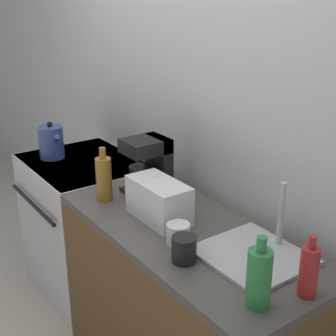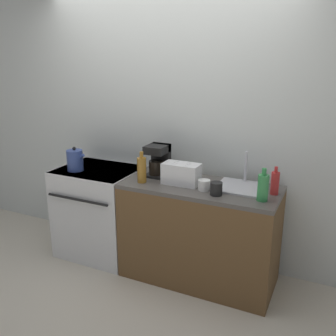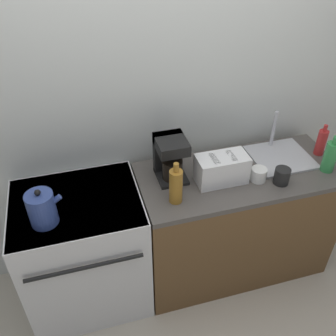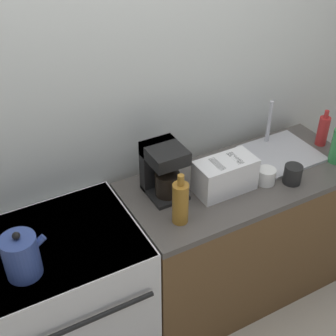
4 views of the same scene
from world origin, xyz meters
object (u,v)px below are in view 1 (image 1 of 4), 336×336
at_px(kettle, 51,142).
at_px(coffee_maker, 149,163).
at_px(stove, 87,224).
at_px(bottle_green, 259,277).
at_px(bottle_red, 309,271).
at_px(toaster, 159,200).
at_px(cup_white, 178,234).
at_px(cup_black, 184,249).
at_px(bottle_amber, 104,178).

relative_size(kettle, coffee_maker, 0.81).
relative_size(stove, bottle_green, 3.47).
bearing_deg(bottle_red, toaster, -173.32).
height_order(stove, toaster, toaster).
relative_size(toaster, coffee_maker, 1.11).
bearing_deg(cup_white, bottle_green, -3.44).
height_order(cup_white, cup_black, cup_black).
bearing_deg(kettle, bottle_red, 5.08).
xyz_separation_m(bottle_red, bottle_amber, (-1.09, -0.19, 0.02)).
xyz_separation_m(stove, kettle, (-0.17, -0.12, 0.53)).
height_order(stove, bottle_green, bottle_green).
distance_m(kettle, coffee_maker, 0.81).
height_order(stove, bottle_red, bottle_red).
distance_m(toaster, cup_black, 0.38).
bearing_deg(kettle, bottle_amber, -2.32).
height_order(toaster, coffee_maker, coffee_maker).
height_order(stove, bottle_amber, bottle_amber).
height_order(bottle_red, bottle_amber, bottle_amber).
xyz_separation_m(stove, cup_black, (1.25, -0.17, 0.48)).
bearing_deg(kettle, toaster, 3.93).
height_order(toaster, cup_black, toaster).
distance_m(bottle_red, bottle_green, 0.19).
xyz_separation_m(stove, bottle_amber, (0.57, -0.15, 0.55)).
xyz_separation_m(kettle, bottle_amber, (0.74, -0.03, 0.01)).
bearing_deg(bottle_amber, coffee_maker, 81.38).
bearing_deg(kettle, stove, 36.59).
relative_size(kettle, bottle_amber, 0.85).
height_order(kettle, toaster, kettle).
xyz_separation_m(stove, cup_white, (1.13, -0.11, 0.47)).
bearing_deg(kettle, bottle_green, -0.49).
distance_m(coffee_maker, cup_black, 0.70).
height_order(stove, coffee_maker, coffee_maker).
distance_m(coffee_maker, bottle_green, 1.02).
xyz_separation_m(coffee_maker, bottle_green, (0.99, -0.23, -0.04)).
xyz_separation_m(bottle_green, bottle_amber, (-1.03, -0.01, 0.01)).
bearing_deg(cup_black, stove, 172.04).
xyz_separation_m(toaster, coffee_maker, (-0.29, 0.14, 0.06)).
relative_size(bottle_red, bottle_amber, 0.83).
xyz_separation_m(kettle, cup_white, (1.29, 0.01, -0.06)).
bearing_deg(cup_white, coffee_maker, 158.90).
bearing_deg(kettle, coffee_maker, 15.34).
bearing_deg(cup_black, toaster, 160.68).
distance_m(bottle_amber, cup_black, 0.68).
distance_m(toaster, bottle_green, 0.71).
distance_m(kettle, cup_white, 1.30).
xyz_separation_m(stove, bottle_red, (1.66, 0.04, 0.53)).
bearing_deg(bottle_green, bottle_red, 71.99).
height_order(stove, kettle, kettle).
xyz_separation_m(toaster, cup_black, (0.35, -0.12, -0.04)).
distance_m(coffee_maker, bottle_amber, 0.25).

